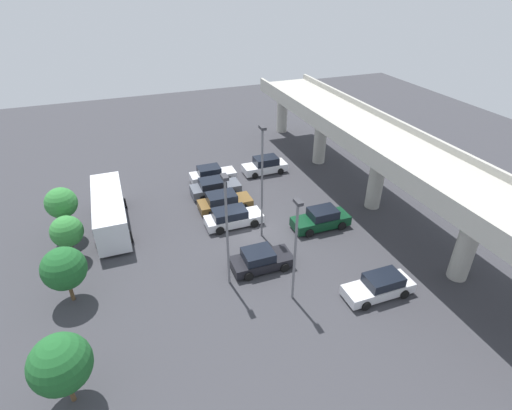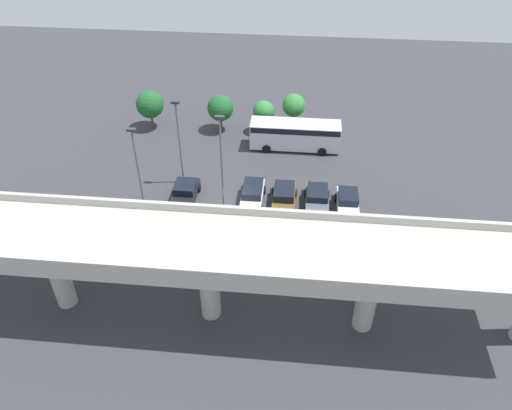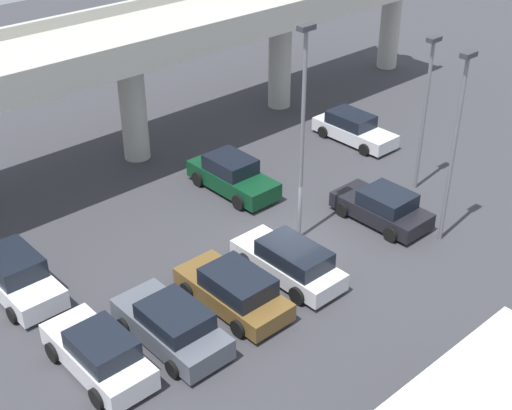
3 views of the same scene
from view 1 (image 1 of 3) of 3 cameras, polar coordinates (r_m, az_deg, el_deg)
The scene contains 18 objects.
ground_plane at distance 32.59m, azimuth -0.30°, elevation -3.77°, with size 87.32×87.32×0.00m, color #38383D.
highway_overpass at distance 34.97m, azimuth 17.50°, elevation 7.64°, with size 41.73×6.00×7.07m.
parked_car_0 at distance 39.98m, azimuth -6.30°, elevation 4.33°, with size 2.03×4.48×1.63m.
parked_car_1 at distance 37.66m, azimuth -5.90°, elevation 2.53°, with size 2.19×4.60×1.55m.
parked_car_2 at distance 35.27m, azimuth -4.59°, elevation 0.49°, with size 2.19×4.68×1.55m.
parked_car_3 at distance 33.00m, azimuth -3.37°, elevation -1.78°, with size 2.07×4.75×1.54m.
parked_car_4 at distance 33.09m, azimuth 9.28°, elevation -2.00°, with size 2.09×4.76×1.69m.
parked_car_5 at distance 28.53m, azimuth 0.69°, elevation -7.81°, with size 2.20×4.36×1.51m.
parked_car_6 at distance 27.65m, azimuth 17.22°, elevation -11.02°, with size 1.97×4.69×1.51m.
parked_car_7 at distance 41.59m, azimuth 1.30°, elevation 5.66°, with size 2.07×4.55×1.70m.
shuttle_bus at distance 34.43m, azimuth -20.22°, elevation -0.52°, with size 8.92×2.72×2.81m.
lamp_post_near_aisle at distance 24.03m, azimuth 5.68°, elevation -5.53°, with size 0.70×0.35×7.33m.
lamp_post_mid_lot at distance 29.37m, azimuth 0.88°, elevation 4.06°, with size 0.70×0.35×9.15m.
lamp_post_by_overpass at distance 24.92m, azimuth -4.20°, elevation -2.76°, with size 0.70×0.35×8.16m.
tree_front_left at distance 33.75m, azimuth -26.07°, elevation 0.25°, with size 2.38×2.38×4.30m.
tree_front_centre at distance 31.39m, azimuth -25.41°, elevation -3.44°, with size 2.28×2.28×3.54m.
tree_front_right at distance 27.54m, azimuth -25.75°, elevation -8.19°, with size 2.74×2.74×3.95m.
tree_front_far_right at distance 21.91m, azimuth -26.15°, elevation -19.75°, with size 2.91×2.91×4.17m.
Camera 1 is at (25.12, -9.22, 18.59)m, focal length 28.00 mm.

